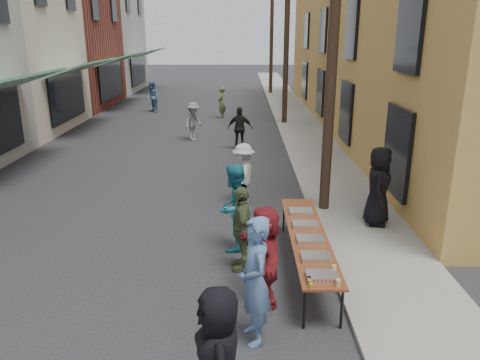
{
  "coord_description": "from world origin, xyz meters",
  "views": [
    {
      "loc": [
        2.19,
        -8.32,
        4.43
      ],
      "look_at": [
        2.14,
        1.55,
        1.3
      ],
      "focal_mm": 35.0,
      "sensor_mm": 36.0,
      "label": 1
    }
  ],
  "objects_px": {
    "utility_pole_far": "(272,31)",
    "serving_table": "(308,237)",
    "utility_pole_near": "(334,29)",
    "guest_front_c": "(234,208)",
    "guest_front_a": "(219,360)",
    "server": "(378,186)",
    "utility_pole_mid": "(287,30)",
    "catering_tray_sausage": "(322,276)"
  },
  "relations": [
    {
      "from": "utility_pole_mid",
      "to": "server",
      "type": "xyz_separation_m",
      "value": [
        1.04,
        -13.06,
        -3.47
      ]
    },
    {
      "from": "utility_pole_near",
      "to": "catering_tray_sausage",
      "type": "relative_size",
      "value": 18.0
    },
    {
      "from": "guest_front_a",
      "to": "server",
      "type": "height_order",
      "value": "server"
    },
    {
      "from": "serving_table",
      "to": "guest_front_c",
      "type": "bearing_deg",
      "value": 146.47
    },
    {
      "from": "guest_front_c",
      "to": "utility_pole_mid",
      "type": "bearing_deg",
      "value": -159.63
    },
    {
      "from": "utility_pole_far",
      "to": "server",
      "type": "bearing_deg",
      "value": -87.62
    },
    {
      "from": "utility_pole_near",
      "to": "catering_tray_sausage",
      "type": "xyz_separation_m",
      "value": [
        -0.86,
        -4.8,
        -3.71
      ]
    },
    {
      "from": "guest_front_a",
      "to": "server",
      "type": "bearing_deg",
      "value": 138.67
    },
    {
      "from": "utility_pole_mid",
      "to": "serving_table",
      "type": "distance_m",
      "value": 15.64
    },
    {
      "from": "server",
      "to": "guest_front_a",
      "type": "bearing_deg",
      "value": 166.54
    },
    {
      "from": "catering_tray_sausage",
      "to": "guest_front_c",
      "type": "bearing_deg",
      "value": 118.79
    },
    {
      "from": "utility_pole_near",
      "to": "guest_front_a",
      "type": "distance_m",
      "value": 8.14
    },
    {
      "from": "utility_pole_near",
      "to": "catering_tray_sausage",
      "type": "bearing_deg",
      "value": -100.14
    },
    {
      "from": "serving_table",
      "to": "guest_front_c",
      "type": "distance_m",
      "value": 1.72
    },
    {
      "from": "serving_table",
      "to": "server",
      "type": "bearing_deg",
      "value": 47.82
    },
    {
      "from": "utility_pole_near",
      "to": "utility_pole_mid",
      "type": "relative_size",
      "value": 1.0
    },
    {
      "from": "utility_pole_far",
      "to": "serving_table",
      "type": "relative_size",
      "value": 2.25
    },
    {
      "from": "catering_tray_sausage",
      "to": "server",
      "type": "bearing_deg",
      "value": 63.12
    },
    {
      "from": "catering_tray_sausage",
      "to": "utility_pole_near",
      "type": "bearing_deg",
      "value": 79.86
    },
    {
      "from": "utility_pole_near",
      "to": "guest_front_c",
      "type": "bearing_deg",
      "value": -135.98
    },
    {
      "from": "serving_table",
      "to": "guest_front_c",
      "type": "xyz_separation_m",
      "value": [
        -1.43,
        0.94,
        0.22
      ]
    },
    {
      "from": "guest_front_c",
      "to": "utility_pole_far",
      "type": "bearing_deg",
      "value": -155.48
    },
    {
      "from": "guest_front_c",
      "to": "utility_pole_near",
      "type": "bearing_deg",
      "value": 163.52
    },
    {
      "from": "utility_pole_near",
      "to": "utility_pole_far",
      "type": "bearing_deg",
      "value": 90.0
    },
    {
      "from": "catering_tray_sausage",
      "to": "guest_front_a",
      "type": "bearing_deg",
      "value": -125.76
    },
    {
      "from": "utility_pole_far",
      "to": "guest_front_c",
      "type": "bearing_deg",
      "value": -94.98
    },
    {
      "from": "utility_pole_near",
      "to": "utility_pole_far",
      "type": "xyz_separation_m",
      "value": [
        0.0,
        24.0,
        0.0
      ]
    },
    {
      "from": "utility_pole_far",
      "to": "server",
      "type": "xyz_separation_m",
      "value": [
        1.04,
        -25.06,
        -3.47
      ]
    },
    {
      "from": "serving_table",
      "to": "guest_front_a",
      "type": "distance_m",
      "value": 4.05
    },
    {
      "from": "utility_pole_mid",
      "to": "guest_front_c",
      "type": "distance_m",
      "value": 14.83
    },
    {
      "from": "utility_pole_mid",
      "to": "catering_tray_sausage",
      "type": "distance_m",
      "value": 17.23
    },
    {
      "from": "guest_front_a",
      "to": "utility_pole_mid",
      "type": "bearing_deg",
      "value": 161.78
    },
    {
      "from": "serving_table",
      "to": "catering_tray_sausage",
      "type": "distance_m",
      "value": 1.65
    },
    {
      "from": "guest_front_a",
      "to": "server",
      "type": "relative_size",
      "value": 0.97
    },
    {
      "from": "server",
      "to": "guest_front_c",
      "type": "bearing_deg",
      "value": 125.91
    },
    {
      "from": "guest_front_a",
      "to": "utility_pole_far",
      "type": "bearing_deg",
      "value": 164.54
    },
    {
      "from": "serving_table",
      "to": "catering_tray_sausage",
      "type": "xyz_separation_m",
      "value": [
        -0.0,
        -1.65,
        0.08
      ]
    },
    {
      "from": "catering_tray_sausage",
      "to": "server",
      "type": "xyz_separation_m",
      "value": [
        1.9,
        3.75,
        0.24
      ]
    },
    {
      "from": "serving_table",
      "to": "guest_front_c",
      "type": "relative_size",
      "value": 2.14
    },
    {
      "from": "utility_pole_near",
      "to": "server",
      "type": "relative_size",
      "value": 4.84
    },
    {
      "from": "utility_pole_near",
      "to": "guest_front_a",
      "type": "xyz_separation_m",
      "value": [
        -2.38,
        -6.91,
        -3.6
      ]
    },
    {
      "from": "guest_front_a",
      "to": "serving_table",
      "type": "bearing_deg",
      "value": 146.95
    }
  ]
}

